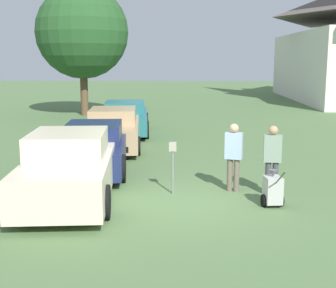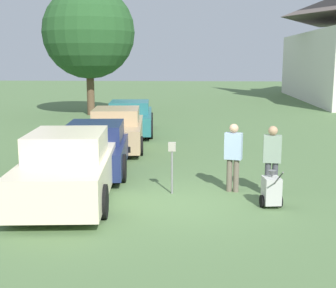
{
  "view_description": "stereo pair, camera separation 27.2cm",
  "coord_description": "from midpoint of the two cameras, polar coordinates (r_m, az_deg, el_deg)",
  "views": [
    {
      "loc": [
        0.16,
        -10.36,
        3.27
      ],
      "look_at": [
        -0.33,
        1.53,
        1.1
      ],
      "focal_mm": 50.0,
      "sensor_mm": 36.0,
      "label": 1
    },
    {
      "loc": [
        0.43,
        -10.35,
        3.27
      ],
      "look_at": [
        -0.33,
        1.53,
        1.1
      ],
      "focal_mm": 50.0,
      "sensor_mm": 36.0,
      "label": 2
    }
  ],
  "objects": [
    {
      "name": "parked_car_cream",
      "position": [
        11.23,
        -12.52,
        -2.88
      ],
      "size": [
        2.38,
        4.98,
        1.63
      ],
      "rotation": [
        0.0,
        0.0,
        0.1
      ],
      "color": "beige",
      "rests_on": "ground_plane"
    },
    {
      "name": "parked_car_navy",
      "position": [
        14.03,
        -9.47,
        -0.47
      ],
      "size": [
        2.26,
        4.89,
        1.43
      ],
      "rotation": [
        0.0,
        0.0,
        0.1
      ],
      "color": "#19234C",
      "rests_on": "ground_plane"
    },
    {
      "name": "parked_car_teal",
      "position": [
        20.81,
        -5.58,
        3.16
      ],
      "size": [
        2.37,
        4.92,
        1.45
      ],
      "rotation": [
        0.0,
        0.0,
        0.1
      ],
      "color": "#23666B",
      "rests_on": "ground_plane"
    },
    {
      "name": "parked_car_tan",
      "position": [
        17.51,
        -7.09,
        1.78
      ],
      "size": [
        2.34,
        5.07,
        1.49
      ],
      "rotation": [
        0.0,
        0.0,
        0.1
      ],
      "color": "tan",
      "rests_on": "ground_plane"
    },
    {
      "name": "ground_plane",
      "position": [
        10.87,
        0.71,
        -7.18
      ],
      "size": [
        120.0,
        120.0,
        0.0
      ],
      "primitive_type": "plane",
      "color": "#517042"
    },
    {
      "name": "person_worker",
      "position": [
        11.67,
        7.34,
        -1.11
      ],
      "size": [
        0.46,
        0.32,
        1.71
      ],
      "rotation": [
        0.0,
        0.0,
        2.87
      ],
      "color": "#665B4C",
      "rests_on": "ground_plane"
    },
    {
      "name": "person_supervisor",
      "position": [
        11.49,
        11.94,
        -1.43
      ],
      "size": [
        0.44,
        0.27,
        1.71
      ],
      "rotation": [
        0.0,
        0.0,
        3.03
      ],
      "color": "#3F3F47",
      "rests_on": "ground_plane"
    },
    {
      "name": "parking_meter",
      "position": [
        11.37,
        -0.1,
        -1.7
      ],
      "size": [
        0.18,
        0.09,
        1.29
      ],
      "color": "slate",
      "rests_on": "ground_plane"
    },
    {
      "name": "shade_tree",
      "position": [
        27.99,
        -10.69,
        13.23
      ],
      "size": [
        5.31,
        5.31,
        7.44
      ],
      "color": "brown",
      "rests_on": "ground_plane"
    },
    {
      "name": "equipment_cart",
      "position": [
        10.74,
        11.94,
        -5.48
      ],
      "size": [
        0.5,
        1.0,
        1.0
      ],
      "rotation": [
        0.0,
        0.0,
        0.13
      ],
      "color": "#B2B2AD",
      "rests_on": "ground_plane"
    }
  ]
}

